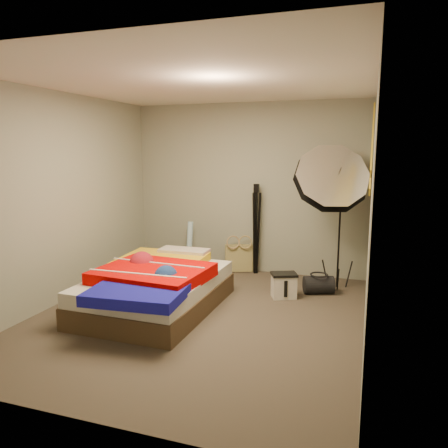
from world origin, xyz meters
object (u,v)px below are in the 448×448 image
at_px(wrapping_roll, 189,246).
at_px(camera_tripod, 256,223).
at_px(camera_case, 284,286).
at_px(bed, 156,286).
at_px(tote_bag, 239,258).
at_px(photo_umbrella, 331,181).
at_px(duffel_bag, 319,285).

distance_m(wrapping_roll, camera_tripod, 1.10).
height_order(camera_case, camera_tripod, camera_tripod).
xyz_separation_m(camera_case, bed, (-1.33, -0.86, 0.13)).
xyz_separation_m(tote_bag, photo_umbrella, (1.35, -0.49, 1.23)).
xyz_separation_m(bed, photo_umbrella, (1.80, 1.35, 1.17)).
bearing_deg(wrapping_roll, duffel_bag, -14.95).
xyz_separation_m(wrapping_roll, camera_case, (1.63, -0.84, -0.23)).
xyz_separation_m(wrapping_roll, photo_umbrella, (2.11, -0.35, 1.07)).
xyz_separation_m(photo_umbrella, camera_tripod, (-1.08, 0.46, -0.67)).
relative_size(tote_bag, duffel_bag, 1.09).
xyz_separation_m(tote_bag, wrapping_roll, (-0.75, -0.14, 0.17)).
distance_m(bed, photo_umbrella, 2.53).
distance_m(photo_umbrella, camera_tripod, 1.35).
bearing_deg(wrapping_roll, camera_tripod, 5.88).
height_order(wrapping_roll, duffel_bag, wrapping_roll).
relative_size(tote_bag, bed, 0.20).
bearing_deg(bed, photo_umbrella, 36.83).
bearing_deg(camera_tripod, tote_bag, 173.57).
bearing_deg(camera_tripod, camera_case, -57.25).
bearing_deg(tote_bag, camera_tripod, -27.87).
relative_size(duffel_bag, bed, 0.18).
distance_m(wrapping_roll, photo_umbrella, 2.39).
height_order(wrapping_roll, camera_tripod, camera_tripod).
relative_size(camera_case, photo_umbrella, 0.14).
xyz_separation_m(wrapping_roll, camera_tripod, (1.02, 0.11, 0.40)).
bearing_deg(duffel_bag, camera_tripod, 126.60).
distance_m(wrapping_roll, bed, 1.73).
distance_m(tote_bag, camera_tripod, 0.62).
bearing_deg(wrapping_roll, camera_case, -27.20).
bearing_deg(wrapping_roll, bed, -79.85).
xyz_separation_m(duffel_bag, photo_umbrella, (0.08, 0.19, 1.32)).
height_order(tote_bag, camera_case, tote_bag).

